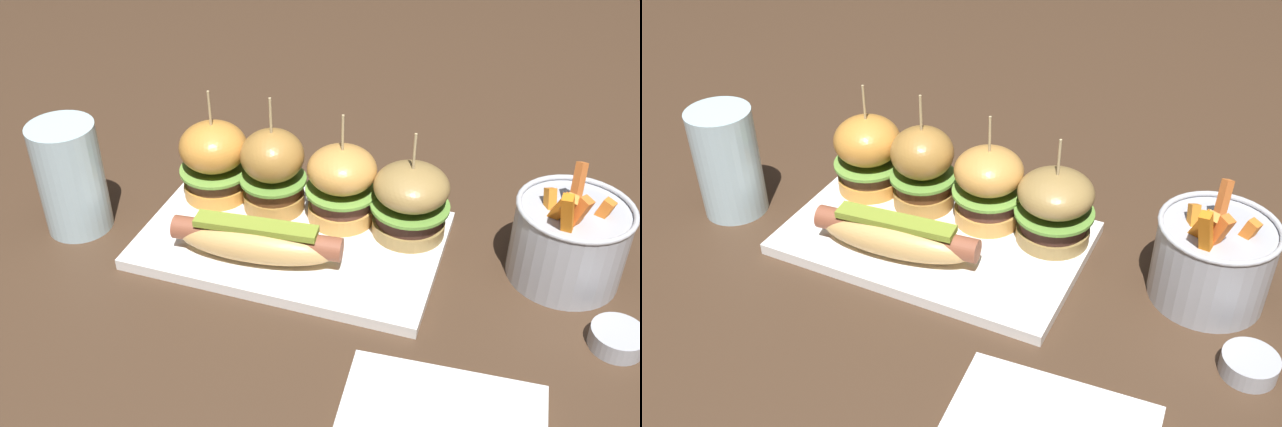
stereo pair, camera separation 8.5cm
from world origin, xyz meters
TOP-DOWN VIEW (x-y plane):
  - ground_plane at (0.00, 0.00)m, footprint 3.00×3.00m
  - platter_main at (0.00, 0.00)m, footprint 0.35×0.22m
  - hot_dog at (-0.02, -0.05)m, footprint 0.20×0.07m
  - slider_far_left at (-0.12, 0.05)m, footprint 0.09×0.09m
  - slider_center_left at (-0.04, 0.05)m, footprint 0.08×0.08m
  - slider_center_right at (0.04, 0.05)m, footprint 0.09×0.09m
  - slider_far_right at (0.13, 0.05)m, footprint 0.09×0.09m
  - fries_bucket at (0.31, 0.05)m, footprint 0.13×0.13m
  - sauce_ramekin at (0.37, -0.05)m, footprint 0.06×0.06m
  - water_glass at (-0.26, -0.05)m, footprint 0.08×0.08m

SIDE VIEW (x-z plane):
  - ground_plane at x=0.00m, z-range 0.00..0.00m
  - platter_main at x=0.00m, z-range 0.00..0.01m
  - sauce_ramekin at x=0.37m, z-range 0.00..0.02m
  - hot_dog at x=-0.02m, z-range 0.01..0.06m
  - fries_bucket at x=0.31m, z-range -0.02..0.12m
  - slider_far_right at x=0.13m, z-range -0.01..0.13m
  - slider_center_right at x=0.04m, z-range -0.01..0.13m
  - slider_far_left at x=-0.12m, z-range -0.01..0.14m
  - slider_center_left at x=-0.04m, z-range -0.01..0.14m
  - water_glass at x=-0.26m, z-range 0.00..0.14m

